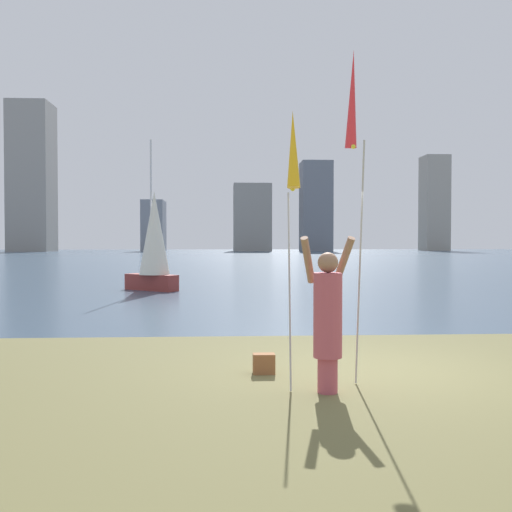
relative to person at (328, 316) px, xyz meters
The scene contains 11 objects.
ground 52.17m from the person, 88.94° to the left, with size 120.00×138.00×0.12m.
person is the anchor object (origin of this frame).
kite_flag_left 1.99m from the person, 162.92° to the right, with size 0.16×0.68×3.46m.
kite_flag_right 2.84m from the person, 56.55° to the left, with size 0.16×0.88×4.44m.
bag 1.54m from the person, 123.24° to the left, with size 0.31×0.20×0.28m.
sailboat_4 15.97m from the person, 104.18° to the left, with size 2.17×1.90×5.71m.
skyline_tower_0 105.42m from the person, 109.22° to the left, with size 6.85×7.35×25.74m.
skyline_tower_1 102.56m from the person, 97.73° to the left, with size 3.87×7.38×9.09m.
skyline_tower_2 101.79m from the person, 87.73° to the left, with size 6.76×6.81×12.10m.
skyline_tower_3 100.48m from the person, 81.21° to the left, with size 5.36×5.71×15.95m.
skyline_tower_4 110.55m from the person, 69.57° to the left, with size 4.51×5.06×17.78m.
Camera 1 is at (-2.26, -8.52, 1.89)m, focal length 41.97 mm.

